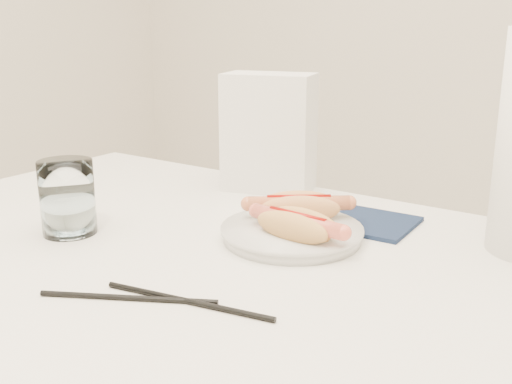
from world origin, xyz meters
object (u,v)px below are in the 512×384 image
Objects in this scene: hotdog_left at (299,207)px; hotdog_right at (297,225)px; water_glass at (67,197)px; plate at (292,235)px; napkin_box at (269,133)px; table at (203,296)px.

hotdog_right is at bearing -97.44° from hotdog_left.
hotdog_left reaches higher than hotdog_right.
water_glass is (-0.32, -0.14, 0.02)m from hotdog_right.
plate is 1.34× the size of hotdog_right.
hotdog_right is at bearing -64.51° from napkin_box.
napkin_box is (-0.18, 0.21, 0.10)m from plate.
plate is 0.05m from hotdog_right.
table is 0.39m from napkin_box.
table is 8.72× the size of hotdog_left.
hotdog_right is 0.35m from water_glass.
table is at bearing -86.85° from napkin_box.
napkin_box reaches higher than hotdog_left.
napkin_box is at bearing 135.79° from hotdog_right.
plate is at bearing -108.50° from hotdog_left.
water_glass reaches higher than table.
plate is at bearing 61.10° from table.
hotdog_right is at bearing 22.94° from water_glass.
hotdog_right reaches higher than plate.
water_glass is at bearing -170.03° from table.
plate is 0.05m from hotdog_left.
napkin_box reaches higher than water_glass.
hotdog_right is at bearing -47.77° from plate.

